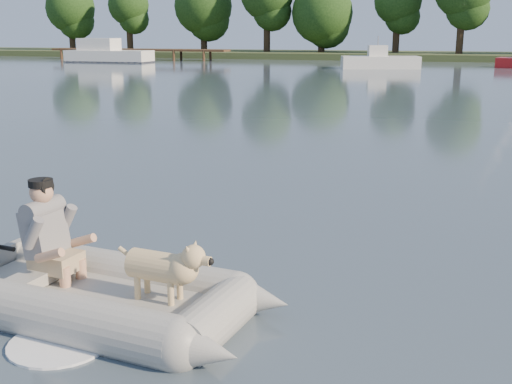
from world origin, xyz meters
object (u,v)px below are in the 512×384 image
(cabin_cruiser, at_px, (109,50))
(motorboat, at_px, (381,53))
(dock, at_px, (139,54))
(man, at_px, (46,228))
(dog, at_px, (158,271))
(dinghy, at_px, (99,256))

(cabin_cruiser, relative_size, motorboat, 1.35)
(dock, distance_m, man, 57.53)
(motorboat, bearing_deg, man, -102.91)
(man, bearing_deg, cabin_cruiser, 125.92)
(dock, bearing_deg, dog, -63.59)
(motorboat, bearing_deg, dock, 147.70)
(man, relative_size, motorboat, 0.19)
(dock, distance_m, cabin_cruiser, 5.10)
(dinghy, relative_size, man, 4.28)
(man, bearing_deg, dinghy, -4.24)
(dinghy, height_order, motorboat, motorboat)
(dock, distance_m, motorboat, 25.10)
(dinghy, bearing_deg, man, 175.76)
(dock, relative_size, cabin_cruiser, 2.24)
(dog, distance_m, motorboat, 44.35)
(dinghy, xyz_separation_m, dog, (0.67, -0.04, -0.08))
(dog, relative_size, motorboat, 0.16)
(man, relative_size, cabin_cruiser, 0.14)
(dock, height_order, man, man)
(man, distance_m, cabin_cruiser, 53.23)
(cabin_cruiser, distance_m, motorboat, 24.44)
(man, relative_size, dog, 1.16)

